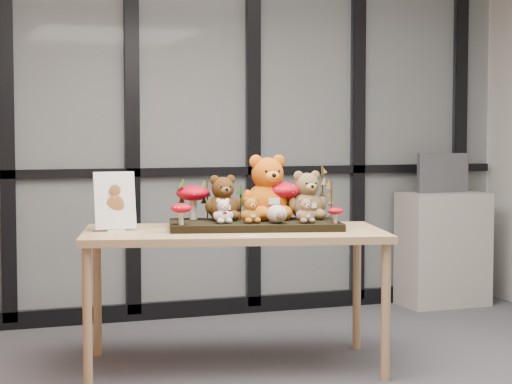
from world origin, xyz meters
name	(u,v)px	position (x,y,z in m)	size (l,w,h in m)	color
room_shell	(343,57)	(0.00, 0.00, 1.68)	(5.00, 5.00, 5.00)	beige
glass_partition	(194,120)	(0.00, 2.47, 1.42)	(4.90, 0.06, 2.78)	#2D383F
display_table	(234,241)	(-0.20, 0.99, 0.72)	(1.83, 1.22, 0.78)	tan
diorama_tray	(255,225)	(-0.06, 1.02, 0.80)	(0.96, 0.48, 0.04)	black
bear_pooh_yellow	(267,184)	(0.04, 1.10, 1.03)	(0.32, 0.29, 0.41)	#CC5A0E
bear_brown_medium	(223,195)	(-0.22, 1.14, 0.97)	(0.22, 0.20, 0.29)	#452A0E
bear_tan_back	(307,193)	(0.26, 1.03, 0.98)	(0.24, 0.21, 0.31)	brown
bear_small_yellow	(251,209)	(-0.12, 0.92, 0.91)	(0.12, 0.11, 0.16)	#AE601A
bear_white_bow	(223,210)	(-0.27, 0.97, 0.90)	(0.12, 0.11, 0.15)	silver
bear_beige_small	(305,209)	(0.17, 0.83, 0.90)	(0.12, 0.11, 0.16)	#896548
plush_cream_hedgehog	(277,213)	(0.01, 0.87, 0.88)	(0.09, 0.08, 0.11)	beige
mushroom_back_left	(193,201)	(-0.36, 1.25, 0.93)	(0.20, 0.20, 0.22)	#AA0514
mushroom_back_right	(282,199)	(0.13, 1.08, 0.95)	(0.22, 0.22, 0.24)	#AA0514
mushroom_front_left	(181,213)	(-0.51, 0.97, 0.89)	(0.12, 0.12, 0.13)	#AA0514
mushroom_front_right	(336,214)	(0.32, 0.76, 0.87)	(0.09, 0.09, 0.10)	#AA0514
sprig_green_far_left	(182,199)	(-0.43, 1.24, 0.95)	(0.05, 0.05, 0.24)	#143A0D
sprig_green_mid_left	(207,199)	(-0.27, 1.26, 0.94)	(0.05, 0.05, 0.23)	#143A0D
sprig_dry_far_right	(323,192)	(0.36, 1.02, 0.99)	(0.05, 0.05, 0.32)	brown
sprig_dry_mid_right	(331,200)	(0.36, 0.89, 0.94)	(0.05, 0.05, 0.23)	brown
sprig_green_centre	(241,202)	(-0.08, 1.22, 0.92)	(0.05, 0.05, 0.19)	#143A0D
sign_holder	(115,203)	(-0.84, 1.17, 0.94)	(0.23, 0.07, 0.33)	silver
label_card	(248,236)	(-0.23, 0.65, 0.79)	(0.09, 0.03, 0.00)	white
cabinet	(443,249)	(1.92, 2.24, 0.43)	(0.65, 0.38, 0.87)	#A59D93
monitor	(443,173)	(1.92, 2.26, 1.02)	(0.43, 0.04, 0.30)	#494B51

